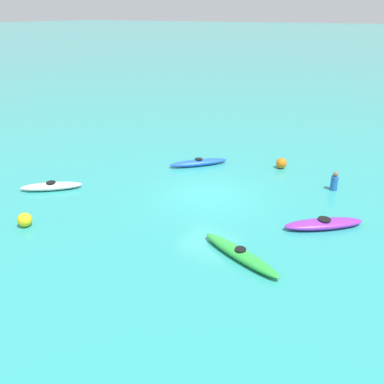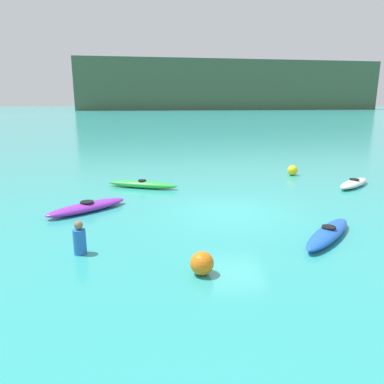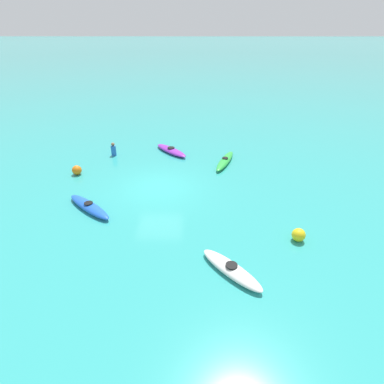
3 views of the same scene
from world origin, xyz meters
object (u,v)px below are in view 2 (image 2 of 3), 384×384
object	(u,v)px
kayak_purple	(87,207)
buoy_orange	(202,263)
kayak_green	(142,184)
kayak_white	(354,183)
person_near_shore	(80,239)
buoy_yellow	(293,170)
kayak_blue	(328,233)

from	to	relation	value
kayak_purple	buoy_orange	xyz separation A→B (m)	(3.51, -5.13, 0.11)
kayak_green	kayak_white	size ratio (longest dim) A/B	1.35
person_near_shore	buoy_yellow	bearing A→B (deg)	46.39
kayak_purple	buoy_yellow	size ratio (longest dim) A/B	5.23
kayak_white	person_near_shore	bearing A→B (deg)	-148.63
kayak_green	person_near_shore	xyz separation A→B (m)	(-1.22, -7.19, 0.22)
kayak_blue	person_near_shore	xyz separation A→B (m)	(-6.77, -0.46, 0.22)
kayak_purple	person_near_shore	size ratio (longest dim) A/B	3.17
buoy_orange	buoy_yellow	size ratio (longest dim) A/B	1.01
kayak_white	person_near_shore	size ratio (longest dim) A/B	2.77
kayak_green	kayak_blue	bearing A→B (deg)	-50.49
buoy_orange	buoy_yellow	xyz separation A→B (m)	(6.02, 10.83, -0.00)
kayak_purple	buoy_orange	size ratio (longest dim) A/B	5.19
kayak_white	buoy_yellow	distance (m)	3.38
kayak_green	person_near_shore	bearing A→B (deg)	-99.66
kayak_green	kayak_white	distance (m)	9.63
kayak_white	buoy_yellow	world-z (taller)	buoy_yellow
kayak_white	buoy_orange	distance (m)	11.23
kayak_white	buoy_yellow	bearing A→B (deg)	123.32
person_near_shore	buoy_orange	bearing A→B (deg)	-25.30
kayak_white	kayak_green	bearing A→B (deg)	176.51
person_near_shore	kayak_white	bearing A→B (deg)	31.37
person_near_shore	kayak_green	bearing A→B (deg)	80.34
kayak_green	kayak_blue	distance (m)	8.72
kayak_green	kayak_white	bearing A→B (deg)	-3.49
buoy_yellow	person_near_shore	xyz separation A→B (m)	(-8.98, -9.43, 0.12)
kayak_purple	buoy_yellow	world-z (taller)	buoy_yellow
person_near_shore	kayak_blue	bearing A→B (deg)	3.92
kayak_green	buoy_orange	distance (m)	8.77
kayak_blue	person_near_shore	bearing A→B (deg)	-176.08
kayak_purple	kayak_blue	bearing A→B (deg)	-24.03
kayak_white	kayak_blue	distance (m)	7.37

